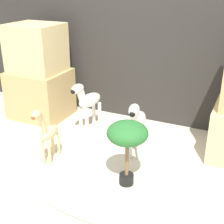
# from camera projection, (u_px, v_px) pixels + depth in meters

# --- Properties ---
(ground_plane) EXTENTS (14.00, 14.00, 0.00)m
(ground_plane) POSITION_uv_depth(u_px,v_px,m) (85.00, 183.00, 2.90)
(ground_plane) COLOR beige
(wall_back) EXTENTS (6.40, 0.08, 2.20)m
(wall_back) POSITION_uv_depth(u_px,v_px,m) (148.00, 36.00, 3.82)
(wall_back) COLOR #2D2B28
(wall_back) RESTS_ON ground_plane
(rock_pillar_left) EXTENTS (0.72, 0.64, 1.24)m
(rock_pillar_left) POSITION_uv_depth(u_px,v_px,m) (39.00, 75.00, 4.10)
(rock_pillar_left) COLOR tan
(rock_pillar_left) RESTS_ON ground_plane
(zebra_right) EXTENTS (0.21, 0.52, 0.65)m
(zebra_right) POSITION_uv_depth(u_px,v_px,m) (137.00, 122.00, 3.21)
(zebra_right) COLOR white
(zebra_right) RESTS_ON ground_plane
(zebra_left) EXTENTS (0.21, 0.52, 0.65)m
(zebra_left) POSITION_uv_depth(u_px,v_px,m) (87.00, 101.00, 3.76)
(zebra_left) COLOR white
(zebra_left) RESTS_ON ground_plane
(giraffe_figurine) EXTENTS (0.16, 0.44, 0.64)m
(giraffe_figurine) POSITION_uv_depth(u_px,v_px,m) (47.00, 131.00, 3.11)
(giraffe_figurine) COLOR #E0C184
(giraffe_figurine) RESTS_ON ground_plane
(potted_palm_front) EXTENTS (0.36, 0.36, 0.62)m
(potted_palm_front) POSITION_uv_depth(u_px,v_px,m) (127.00, 136.00, 2.70)
(potted_palm_front) COLOR black
(potted_palm_front) RESTS_ON ground_plane
(surfboard) EXTENTS (1.02, 0.24, 0.09)m
(surfboard) POSITION_uv_depth(u_px,v_px,m) (89.00, 212.00, 2.51)
(surfboard) COLOR silver
(surfboard) RESTS_ON ground_plane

